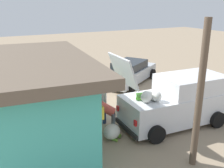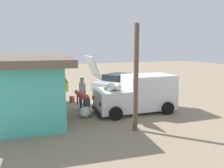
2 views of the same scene
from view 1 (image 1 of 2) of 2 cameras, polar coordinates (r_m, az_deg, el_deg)
The scene contains 9 objects.
ground_plane at distance 12.81m, azimuth 6.86°, elevation -4.05°, with size 60.00×60.00×0.00m, color gray.
storefront_bar at distance 9.23m, azimuth -20.05°, elevation -3.53°, with size 7.06×5.45×3.00m.
delivery_van at distance 10.54m, azimuth 14.37°, elevation -3.69°, with size 2.31×4.67×3.03m.
parked_sedan at distance 15.71m, azimuth 3.93°, elevation 2.60°, with size 3.87×4.69×1.33m.
vendor_standing at distance 10.31m, azimuth -2.46°, elevation -3.33°, with size 0.53×0.44×1.77m.
customer_bending at distance 9.59m, azimuth -1.02°, elevation -6.41°, with size 0.71×0.79×1.28m.
unloaded_banana_pile at distance 9.46m, azimuth -0.00°, elevation -10.60°, with size 0.97×0.96×0.50m.
paint_bucket at distance 12.06m, azimuth -7.03°, elevation -4.49°, with size 0.33×0.33×0.38m, color #BF3F33.
utility_pole at distance 7.63m, azimuth 18.97°, elevation -2.74°, with size 0.20×0.20×4.39m, color brown.
Camera 1 is at (-9.82, 6.72, 4.75)m, focal length 40.95 mm.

